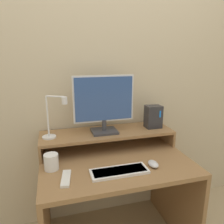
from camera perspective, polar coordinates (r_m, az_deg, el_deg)
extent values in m
cube|color=beige|center=(1.82, -2.83, 8.96)|extent=(6.00, 0.05, 2.50)
cube|color=olive|center=(1.60, 0.77, -12.52)|extent=(1.04, 0.74, 0.03)
cube|color=olive|center=(1.75, -16.94, -24.57)|extent=(0.03, 0.74, 0.69)
cube|color=olive|center=(1.97, 15.81, -19.52)|extent=(0.03, 0.74, 0.69)
cube|color=olive|center=(1.71, -18.13, -8.81)|extent=(0.02, 0.32, 0.11)
cube|color=olive|center=(1.94, 13.59, -5.68)|extent=(0.02, 0.32, 0.11)
cube|color=olive|center=(1.74, -1.22, -5.43)|extent=(1.04, 0.32, 0.02)
cube|color=#38383D|center=(1.71, -2.05, -5.01)|extent=(0.20, 0.17, 0.02)
cylinder|color=#38383D|center=(1.69, -2.06, -3.39)|extent=(0.04, 0.04, 0.08)
cube|color=silver|center=(1.65, -2.17, 3.49)|extent=(0.46, 0.02, 0.35)
cube|color=#2D4C8C|center=(1.64, -2.07, 3.42)|extent=(0.44, 0.01, 0.33)
cylinder|color=silver|center=(1.67, -16.09, -6.27)|extent=(0.10, 0.10, 0.01)
cylinder|color=silver|center=(1.62, -16.47, -1.17)|extent=(0.01, 0.01, 0.30)
cylinder|color=silver|center=(1.56, -14.65, 3.93)|extent=(0.13, 0.07, 0.01)
cylinder|color=silver|center=(1.53, -12.31, 2.96)|extent=(0.04, 0.04, 0.05)
cube|color=#28282D|center=(1.83, 10.71, -1.19)|extent=(0.13, 0.10, 0.19)
cube|color=#1972F2|center=(1.80, 12.48, -0.52)|extent=(0.01, 0.00, 0.06)
cube|color=white|center=(1.42, 1.94, -15.26)|extent=(0.37, 0.13, 0.02)
cube|color=silver|center=(1.42, 1.94, -15.07)|extent=(0.34, 0.11, 0.01)
ellipsoid|color=silver|center=(1.51, 10.72, -13.17)|extent=(0.06, 0.10, 0.04)
cube|color=white|center=(1.38, -11.93, -16.61)|extent=(0.08, 0.18, 0.02)
cylinder|color=white|center=(1.49, -15.57, -12.44)|extent=(0.09, 0.09, 0.10)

